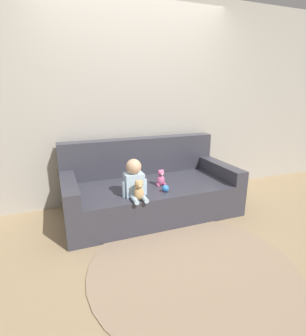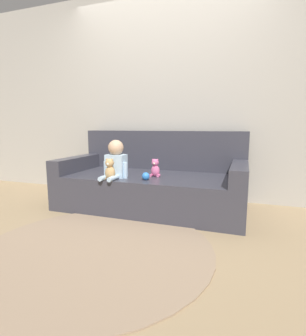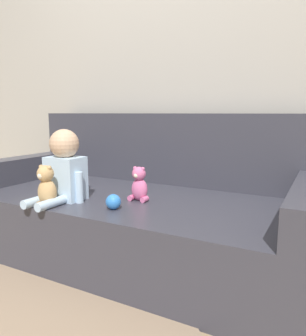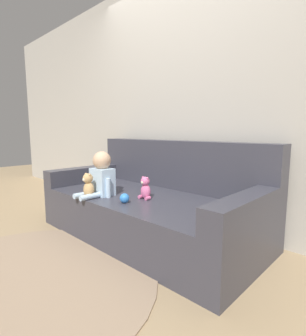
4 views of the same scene
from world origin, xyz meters
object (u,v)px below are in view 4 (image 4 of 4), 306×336
(teddy_bear_brown, at_px, (88,186))
(couch, at_px, (153,204))
(plush_toy_side, at_px, (145,189))
(person_baby, at_px, (101,176))
(toy_ball, at_px, (125,198))

(teddy_bear_brown, bearing_deg, couch, 60.01)
(couch, relative_size, plush_toy_side, 10.62)
(teddy_bear_brown, distance_m, plush_toy_side, 0.49)
(couch, bearing_deg, person_baby, -129.04)
(couch, xyz_separation_m, toy_ball, (0.05, -0.39, 0.14))
(person_baby, height_order, toy_ball, person_baby)
(couch, height_order, toy_ball, couch)
(plush_toy_side, height_order, toy_ball, plush_toy_side)
(person_baby, height_order, plush_toy_side, person_baby)
(couch, relative_size, person_baby, 5.17)
(person_baby, distance_m, toy_ball, 0.37)
(teddy_bear_brown, xyz_separation_m, toy_ball, (0.34, 0.11, -0.06))
(teddy_bear_brown, height_order, plush_toy_side, teddy_bear_brown)
(couch, bearing_deg, plush_toy_side, -65.88)
(plush_toy_side, bearing_deg, teddy_bear_brown, -139.46)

